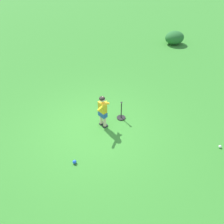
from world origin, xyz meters
TOP-DOWN VIEW (x-y plane):
  - ground_plane at (0.00, 0.00)m, footprint 40.00×40.00m
  - child_batter at (-0.05, 0.35)m, footprint 0.49×0.49m
  - play_ball_behind_batter at (2.03, 3.07)m, footprint 0.08×0.08m
  - play_ball_far_right at (1.09, -0.85)m, footprint 0.10×0.10m
  - batting_tee at (-0.19, 1.02)m, footprint 0.28×0.28m
  - shrub_right_background at (-5.02, 6.16)m, footprint 0.86×1.02m

SIDE VIEW (x-z plane):
  - ground_plane at x=0.00m, z-range 0.00..0.00m
  - play_ball_behind_batter at x=2.03m, z-range 0.00..0.08m
  - play_ball_far_right at x=1.09m, z-range 0.00..0.10m
  - batting_tee at x=-0.19m, z-range -0.21..0.41m
  - shrub_right_background at x=-5.02m, z-range 0.00..0.68m
  - child_batter at x=-0.05m, z-range 0.11..1.19m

